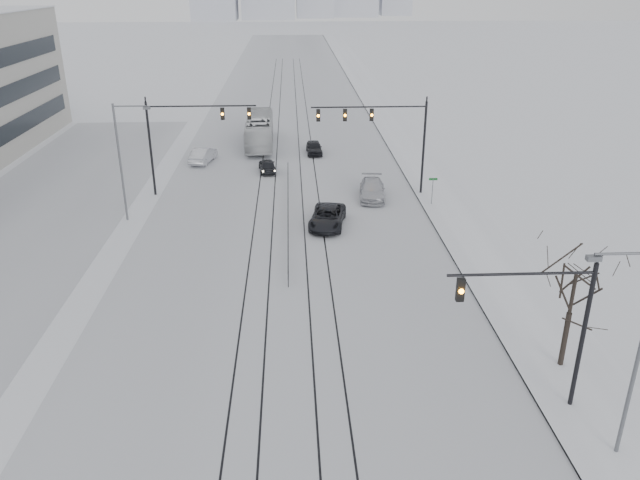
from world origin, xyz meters
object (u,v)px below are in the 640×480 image
Objects in this scene: sedan_nb_front at (327,217)px; box_truck at (260,131)px; bare_tree at (575,285)px; sedan_sb_outer at (203,155)px; sedan_sb_inner at (267,166)px; sedan_nb_right at (372,190)px; sedan_nb_far at (314,148)px; traffic_mast_near at (548,318)px.

box_truck reaches higher than sedan_nb_front.
bare_tree reaches higher than sedan_nb_front.
sedan_nb_front is at bearing 134.24° from sedan_sb_outer.
sedan_sb_outer is 0.88× the size of sedan_nb_front.
bare_tree is 21.83m from sedan_nb_front.
bare_tree reaches higher than sedan_sb_outer.
sedan_sb_inner is at bearing 119.52° from sedan_nb_front.
box_truck reaches higher than sedan_nb_right.
sedan_nb_far reaches higher than sedan_sb_inner.
sedan_nb_front is 1.02× the size of sedan_nb_right.
sedan_nb_front is (-7.82, 21.92, -3.83)m from traffic_mast_near.
sedan_sb_inner is (-12.79, 36.26, -3.92)m from traffic_mast_near.
sedan_nb_far is at bearing -132.94° from sedan_sb_inner.
box_truck reaches higher than sedan_sb_outer.
sedan_nb_front is 25.31m from box_truck.
sedan_nb_right is 21.02m from box_truck.
sedan_sb_outer is 1.17× the size of sedan_nb_far.
sedan_nb_far is at bearing 145.90° from box_truck.
sedan_nb_front is 7.49m from sedan_nb_right.
sedan_sb_outer is (-19.37, 39.88, -3.80)m from traffic_mast_near.
sedan_nb_far is at bearing 100.94° from sedan_nb_front.
bare_tree is 1.32× the size of sedan_sb_outer.
sedan_nb_front is (4.97, -14.33, 0.09)m from sedan_sb_inner.
sedan_nb_right is (-3.64, 28.14, -3.82)m from traffic_mast_near.
traffic_mast_near is at bearing -128.76° from bare_tree.
sedan_nb_far is (-10.43, 39.60, -3.82)m from bare_tree.
box_truck is (-16.32, 43.47, -2.82)m from bare_tree.
bare_tree is 1.17× the size of sedan_nb_front.
sedan_nb_right is (4.18, 6.22, 0.02)m from sedan_nb_front.
box_truck is (-1.12, 10.21, 1.03)m from sedan_sb_inner.
sedan_nb_front is at bearing -91.35° from sedan_nb_far.
traffic_mast_near reaches higher than sedan_nb_right.
traffic_mast_near is 43.53m from sedan_nb_far.
sedan_sb_inner is at bearing -128.82° from sedan_nb_far.
sedan_nb_right is 1.30× the size of sedan_nb_far.
sedan_sb_inner is 15.17m from sedan_nb_front.
sedan_sb_inner is (-15.20, 33.25, -3.85)m from bare_tree.
bare_tree is 46.51m from box_truck.
sedan_nb_far is (-0.20, 20.69, -0.05)m from sedan_nb_front.
bare_tree is 1.54× the size of sedan_nb_far.
sedan_sb_outer is at bearing 49.50° from box_truck.
bare_tree is (2.41, 3.00, -0.07)m from traffic_mast_near.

